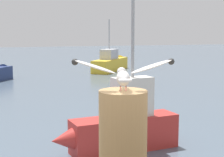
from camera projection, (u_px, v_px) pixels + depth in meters
The scene contains 3 objects.
seagull at pixel (123, 73), 2.38m from camera, with size 0.67×0.39×0.22m.
boat_red at pixel (120, 126), 8.50m from camera, with size 3.18×1.06×5.06m.
boat_yellow at pixel (112, 63), 25.68m from camera, with size 4.04×4.77×3.65m.
Camera 1 is at (-0.82, -2.80, 2.88)m, focal length 57.23 mm.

